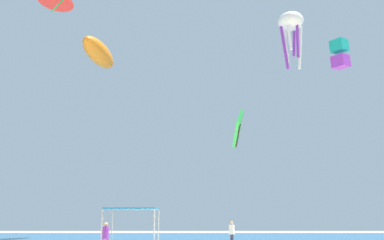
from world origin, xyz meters
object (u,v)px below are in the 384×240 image
kite_inflatable_orange (100,53)px  kite_octopus_white (292,24)px  kite_parafoil_green (239,130)px  person_leftmost (233,231)px  canopy_tent (133,211)px  person_near_tent (106,235)px  kite_box_teal (341,54)px

kite_inflatable_orange → kite_octopus_white: size_ratio=1.32×
kite_parafoil_green → kite_inflatable_orange: (-13.92, 15.96, 12.63)m
kite_inflatable_orange → person_leftmost: bearing=57.4°
kite_octopus_white → canopy_tent: bearing=-9.6°
person_near_tent → kite_octopus_white: kite_octopus_white is taller
canopy_tent → person_near_tent: canopy_tent is taller
canopy_tent → kite_octopus_white: 28.14m
canopy_tent → kite_octopus_white: (13.25, 15.99, 18.99)m
canopy_tent → kite_parafoil_green: bearing=41.6°
kite_parafoil_green → kite_box_teal: bearing=-107.0°
person_leftmost → kite_parafoil_green: size_ratio=0.51×
kite_box_teal → person_near_tent: bearing=-126.5°
person_near_tent → kite_octopus_white: bearing=-151.4°
kite_parafoil_green → kite_octopus_white: bearing=-33.7°
person_near_tent → person_leftmost: 10.77m
canopy_tent → kite_box_teal: bearing=15.1°
kite_parafoil_green → kite_octopus_white: kite_octopus_white is taller
kite_inflatable_orange → kite_parafoil_green: bearing=48.9°
canopy_tent → person_leftmost: size_ratio=1.53×
person_near_tent → person_leftmost: size_ratio=0.97×
person_leftmost → canopy_tent: bearing=-44.1°
canopy_tent → kite_box_teal: 17.15m
canopy_tent → kite_inflatable_orange: bearing=109.3°
person_near_tent → canopy_tent: bearing=112.5°
kite_parafoil_green → kite_inflatable_orange: kite_inflatable_orange is taller
person_leftmost → person_near_tent: bearing=-60.9°
person_leftmost → kite_inflatable_orange: 26.60m
person_leftmost → kite_parafoil_green: bearing=-9.7°
canopy_tent → kite_octopus_white: bearing=50.3°
kite_box_teal → kite_octopus_white: bearing=140.0°
canopy_tent → kite_octopus_white: size_ratio=0.45×
kite_parafoil_green → person_leftmost: bearing=2.4°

